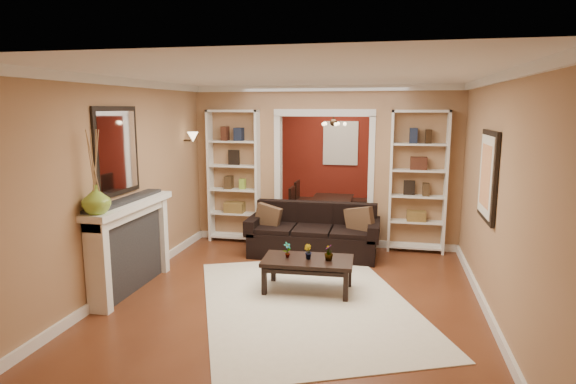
% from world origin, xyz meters
% --- Properties ---
extents(floor, '(8.00, 8.00, 0.00)m').
position_xyz_m(floor, '(0.00, 0.00, 0.00)').
color(floor, brown).
rests_on(floor, ground).
extents(ceiling, '(8.00, 8.00, 0.00)m').
position_xyz_m(ceiling, '(0.00, 0.00, 2.70)').
color(ceiling, white).
rests_on(ceiling, ground).
extents(wall_back, '(8.00, 0.00, 8.00)m').
position_xyz_m(wall_back, '(0.00, 4.00, 1.35)').
color(wall_back, '#A57B57').
rests_on(wall_back, ground).
extents(wall_front, '(8.00, 0.00, 8.00)m').
position_xyz_m(wall_front, '(0.00, -4.00, 1.35)').
color(wall_front, '#A57B57').
rests_on(wall_front, ground).
extents(wall_left, '(0.00, 8.00, 8.00)m').
position_xyz_m(wall_left, '(-2.25, 0.00, 1.35)').
color(wall_left, '#A57B57').
rests_on(wall_left, ground).
extents(wall_right, '(0.00, 8.00, 8.00)m').
position_xyz_m(wall_right, '(2.25, 0.00, 1.35)').
color(wall_right, '#A57B57').
rests_on(wall_right, ground).
extents(partition_wall, '(4.50, 0.15, 2.70)m').
position_xyz_m(partition_wall, '(0.00, 1.20, 1.35)').
color(partition_wall, '#A57B57').
rests_on(partition_wall, floor).
extents(red_back_panel, '(4.44, 0.04, 2.64)m').
position_xyz_m(red_back_panel, '(0.00, 3.97, 1.32)').
color(red_back_panel, maroon).
rests_on(red_back_panel, floor).
extents(dining_window, '(0.78, 0.03, 0.98)m').
position_xyz_m(dining_window, '(0.00, 3.93, 1.55)').
color(dining_window, '#8CA5CC').
rests_on(dining_window, wall_back).
extents(area_rug, '(3.52, 4.03, 0.01)m').
position_xyz_m(area_rug, '(0.17, -1.47, 0.01)').
color(area_rug, silver).
rests_on(area_rug, floor).
extents(sofa, '(2.07, 0.89, 0.81)m').
position_xyz_m(sofa, '(-0.06, 0.45, 0.40)').
color(sofa, black).
rests_on(sofa, floor).
extents(pillow_left, '(0.42, 0.19, 0.41)m').
position_xyz_m(pillow_left, '(-0.79, 0.43, 0.60)').
color(pillow_left, brown).
rests_on(pillow_left, sofa).
extents(pillow_right, '(0.46, 0.32, 0.45)m').
position_xyz_m(pillow_right, '(0.68, 0.43, 0.62)').
color(pillow_right, brown).
rests_on(pillow_right, sofa).
extents(coffee_table, '(1.17, 0.66, 0.43)m').
position_xyz_m(coffee_table, '(0.12, -1.09, 0.22)').
color(coffee_table, black).
rests_on(coffee_table, floor).
extents(plant_left, '(0.12, 0.13, 0.20)m').
position_xyz_m(plant_left, '(-0.15, -1.09, 0.53)').
color(plant_left, '#336626').
rests_on(plant_left, coffee_table).
extents(plant_center, '(0.13, 0.13, 0.19)m').
position_xyz_m(plant_center, '(0.12, -1.09, 0.53)').
color(plant_center, '#336626').
rests_on(plant_center, coffee_table).
extents(plant_right, '(0.13, 0.13, 0.21)m').
position_xyz_m(plant_right, '(0.38, -1.09, 0.54)').
color(plant_right, '#336626').
rests_on(plant_right, coffee_table).
extents(bookshelf_left, '(0.90, 0.30, 2.30)m').
position_xyz_m(bookshelf_left, '(-1.55, 1.03, 1.15)').
color(bookshelf_left, white).
rests_on(bookshelf_left, floor).
extents(bookshelf_right, '(0.90, 0.30, 2.30)m').
position_xyz_m(bookshelf_right, '(1.55, 1.03, 1.15)').
color(bookshelf_right, white).
rests_on(bookshelf_right, floor).
extents(fireplace, '(0.32, 1.70, 1.16)m').
position_xyz_m(fireplace, '(-2.09, -1.50, 0.58)').
color(fireplace, white).
rests_on(fireplace, floor).
extents(vase, '(0.37, 0.37, 0.33)m').
position_xyz_m(vase, '(-2.09, -2.20, 1.32)').
color(vase, '#86B239').
rests_on(vase, fireplace).
extents(mirror, '(0.03, 0.95, 1.10)m').
position_xyz_m(mirror, '(-2.23, -1.50, 1.80)').
color(mirror, silver).
rests_on(mirror, wall_left).
extents(wall_sconce, '(0.18, 0.18, 0.22)m').
position_xyz_m(wall_sconce, '(-2.15, 0.55, 1.83)').
color(wall_sconce, '#FFE0A5').
rests_on(wall_sconce, wall_left).
extents(framed_art, '(0.04, 0.85, 1.05)m').
position_xyz_m(framed_art, '(2.21, -1.00, 1.55)').
color(framed_art, black).
rests_on(framed_art, wall_right).
extents(dining_table, '(1.46, 0.82, 0.51)m').
position_xyz_m(dining_table, '(-0.00, 2.56, 0.26)').
color(dining_table, black).
rests_on(dining_table, floor).
extents(dining_chair_nw, '(0.42, 0.42, 0.81)m').
position_xyz_m(dining_chair_nw, '(-0.55, 2.26, 0.41)').
color(dining_chair_nw, black).
rests_on(dining_chair_nw, floor).
extents(dining_chair_ne, '(0.44, 0.44, 0.84)m').
position_xyz_m(dining_chair_ne, '(0.55, 2.26, 0.42)').
color(dining_chair_ne, black).
rests_on(dining_chair_ne, floor).
extents(dining_chair_sw, '(0.54, 0.54, 0.85)m').
position_xyz_m(dining_chair_sw, '(-0.55, 2.86, 0.42)').
color(dining_chair_sw, black).
rests_on(dining_chair_sw, floor).
extents(dining_chair_se, '(0.53, 0.53, 0.88)m').
position_xyz_m(dining_chair_se, '(0.55, 2.86, 0.44)').
color(dining_chair_se, black).
rests_on(dining_chair_se, floor).
extents(chandelier, '(0.50, 0.50, 0.30)m').
position_xyz_m(chandelier, '(0.00, 2.70, 2.02)').
color(chandelier, '#312216').
rests_on(chandelier, ceiling).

